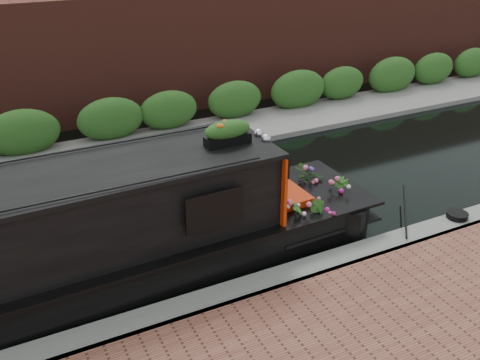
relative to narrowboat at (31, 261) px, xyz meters
name	(u,v)px	position (x,y,z in m)	size (l,w,h in m)	color
ground	(163,220)	(2.95, 1.77, -0.92)	(80.00, 80.00, 0.00)	black
near_bank_coping	(225,305)	(2.95, -1.53, -0.92)	(40.00, 0.60, 0.50)	slate
far_bank_path	(115,154)	(2.95, 5.97, -0.92)	(40.00, 2.40, 0.34)	slate
far_hedge	(108,143)	(2.95, 6.87, -0.92)	(40.00, 1.10, 2.80)	#25511B
far_brick_wall	(92,122)	(2.95, 8.97, -0.92)	(40.00, 1.00, 8.00)	#55251C
narrowboat	(31,261)	(0.00, 0.00, 0.00)	(13.18, 2.62, 3.10)	black
rope_fender	(354,209)	(6.96, 0.00, -0.74)	(0.35, 0.35, 0.42)	brown
coiled_mooring_rope	(457,215)	(8.67, -1.45, -0.61)	(0.47, 0.47, 0.12)	black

